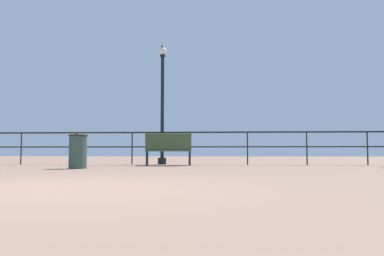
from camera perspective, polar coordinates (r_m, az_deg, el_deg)
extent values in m
plane|color=#916E59|center=(4.36, -20.75, -9.05)|extent=(60.00, 60.00, 0.00)
cube|color=black|center=(11.99, -4.99, -0.71)|extent=(24.76, 0.05, 0.05)
cube|color=black|center=(11.98, -5.00, -2.99)|extent=(24.76, 0.04, 0.04)
cylinder|color=black|center=(13.53, -25.41, -2.95)|extent=(0.04, 0.04, 1.06)
cylinder|color=black|center=(12.72, -17.86, -3.11)|extent=(0.04, 0.04, 1.06)
cylinder|color=black|center=(12.15, -9.45, -3.22)|extent=(0.04, 0.04, 1.06)
cylinder|color=black|center=(11.87, -0.44, -3.25)|extent=(0.04, 0.04, 1.06)
cylinder|color=black|center=(11.89, 8.76, -3.21)|extent=(0.04, 0.04, 1.06)
cylinder|color=black|center=(12.21, 17.71, -3.09)|extent=(0.04, 0.04, 1.06)
cylinder|color=black|center=(12.81, 26.00, -2.91)|extent=(0.04, 0.04, 1.06)
cube|color=#374C2F|center=(11.20, -3.72, -3.59)|extent=(1.44, 0.60, 0.05)
cube|color=#374C2F|center=(10.99, -3.76, -2.21)|extent=(1.41, 0.27, 0.53)
cube|color=black|center=(11.20, -0.33, -4.77)|extent=(0.08, 0.43, 0.46)
cube|color=black|center=(11.39, -0.35, -2.90)|extent=(0.07, 0.34, 0.04)
cube|color=black|center=(11.25, -7.11, -4.73)|extent=(0.08, 0.43, 0.46)
cube|color=black|center=(11.43, -7.01, -2.87)|extent=(0.07, 0.34, 0.04)
cylinder|color=black|center=(12.24, -4.76, -5.23)|extent=(0.28, 0.28, 0.22)
cylinder|color=black|center=(12.33, -4.71, 3.37)|extent=(0.12, 0.12, 3.47)
cylinder|color=black|center=(12.67, -4.67, 11.30)|extent=(0.19, 0.19, 0.06)
sphere|color=silver|center=(12.72, -4.66, 12.03)|extent=(0.27, 0.27, 0.27)
cone|color=black|center=(12.77, -4.66, 12.83)|extent=(0.14, 0.14, 0.10)
cylinder|color=#2F473E|center=(9.49, -17.60, -3.70)|extent=(0.44, 0.44, 0.81)
cylinder|color=black|center=(9.50, -17.55, -1.13)|extent=(0.46, 0.46, 0.04)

